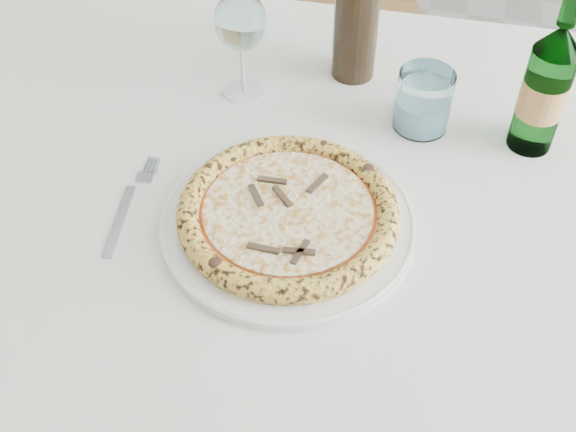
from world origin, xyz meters
name	(u,v)px	position (x,y,z in m)	size (l,w,h in m)	color
floor	(398,400)	(0.00, 0.00, -0.01)	(5.00, 6.00, 0.02)	#606061
dining_table	(305,216)	(-0.19, -0.13, 0.67)	(1.60, 0.99, 0.76)	brown
chair_far	(340,4)	(-0.31, 0.71, 0.53)	(0.59, 0.59, 0.93)	brown
plate	(288,222)	(-0.19, -0.23, 0.76)	(0.33, 0.33, 0.02)	white
pizza	(288,213)	(-0.19, -0.23, 0.78)	(0.28, 0.28, 0.03)	#D6AA53
fork	(128,206)	(-0.41, -0.25, 0.76)	(0.03, 0.18, 0.00)	#9099AB
wine_glass	(240,24)	(-0.33, 0.03, 0.88)	(0.08, 0.08, 0.17)	silver
tumbler	(423,104)	(-0.06, 0.02, 0.80)	(0.08, 0.08, 0.09)	white
beer_bottle	(545,88)	(0.10, 0.02, 0.85)	(0.06, 0.06, 0.25)	#3F8645
wine_bottle	(357,6)	(-0.18, 0.12, 0.88)	(0.07, 0.07, 0.28)	black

